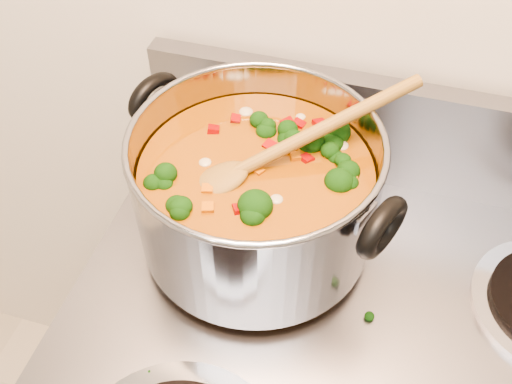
# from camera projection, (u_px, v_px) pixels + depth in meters

# --- Properties ---
(stockpot) EXTENTS (0.35, 0.29, 0.17)m
(stockpot) POSITION_uv_depth(u_px,v_px,m) (256.00, 191.00, 0.68)
(stockpot) COLOR #93939B
(stockpot) RESTS_ON electric_range
(wooden_spoon) EXTENTS (0.24, 0.20, 0.09)m
(wooden_spoon) POSITION_uv_depth(u_px,v_px,m) (271.00, 154.00, 0.64)
(wooden_spoon) COLOR olive
(wooden_spoon) RESTS_ON stockpot
(cooktop_crumbs) EXTENTS (0.41, 0.30, 0.01)m
(cooktop_crumbs) POSITION_uv_depth(u_px,v_px,m) (316.00, 239.00, 0.74)
(cooktop_crumbs) COLOR black
(cooktop_crumbs) RESTS_ON electric_range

